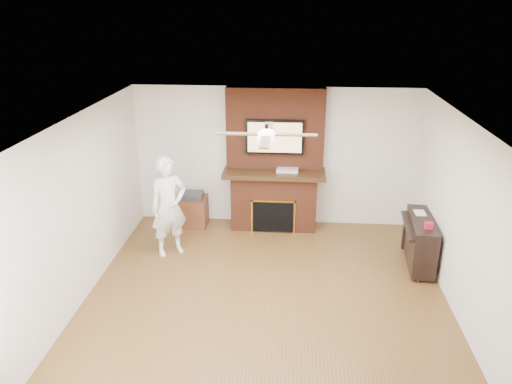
# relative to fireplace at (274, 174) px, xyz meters

# --- Properties ---
(room_shell) EXTENTS (5.36, 5.86, 2.86)m
(room_shell) POSITION_rel_fireplace_xyz_m (0.00, -2.55, 0.25)
(room_shell) COLOR #563919
(room_shell) RESTS_ON ground
(fireplace) EXTENTS (1.78, 0.64, 2.50)m
(fireplace) POSITION_rel_fireplace_xyz_m (0.00, 0.00, 0.00)
(fireplace) COLOR brown
(fireplace) RESTS_ON ground
(tv) EXTENTS (1.00, 0.08, 0.60)m
(tv) POSITION_rel_fireplace_xyz_m (0.00, -0.05, 0.68)
(tv) COLOR black
(tv) RESTS_ON fireplace
(ceiling_fan) EXTENTS (1.21, 1.21, 0.31)m
(ceiling_fan) POSITION_rel_fireplace_xyz_m (-0.00, -2.55, 1.34)
(ceiling_fan) COLOR black
(ceiling_fan) RESTS_ON room_shell
(person) EXTENTS (0.72, 0.67, 1.63)m
(person) POSITION_rel_fireplace_xyz_m (-1.62, -1.19, -0.18)
(person) COLOR white
(person) RESTS_ON ground
(side_table) EXTENTS (0.55, 0.55, 0.62)m
(side_table) POSITION_rel_fireplace_xyz_m (-1.49, -0.07, -0.71)
(side_table) COLOR #522917
(side_table) RESTS_ON ground
(piano) EXTENTS (0.53, 1.20, 0.86)m
(piano) POSITION_rel_fireplace_xyz_m (2.31, -1.26, -0.58)
(piano) COLOR black
(piano) RESTS_ON ground
(cable_box) EXTENTS (0.39, 0.24, 0.05)m
(cable_box) POSITION_rel_fireplace_xyz_m (0.23, -0.10, 0.11)
(cable_box) COLOR silver
(cable_box) RESTS_ON fireplace
(candle_orange) EXTENTS (0.08, 0.08, 0.10)m
(candle_orange) POSITION_rel_fireplace_xyz_m (-0.08, -0.23, -0.94)
(candle_orange) COLOR yellow
(candle_orange) RESTS_ON ground
(candle_green) EXTENTS (0.08, 0.08, 0.08)m
(candle_green) POSITION_rel_fireplace_xyz_m (-0.03, -0.25, -0.96)
(candle_green) COLOR #508535
(candle_green) RESTS_ON ground
(candle_cream) EXTENTS (0.08, 0.08, 0.10)m
(candle_cream) POSITION_rel_fireplace_xyz_m (0.10, -0.19, -0.95)
(candle_cream) COLOR #FEEACA
(candle_cream) RESTS_ON ground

